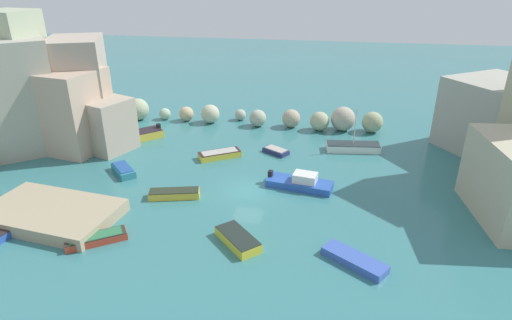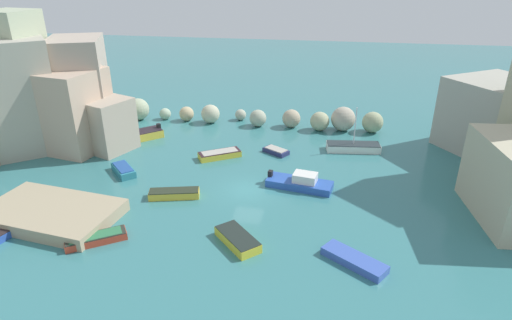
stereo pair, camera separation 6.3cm
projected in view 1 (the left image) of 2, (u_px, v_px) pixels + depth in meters
cove_water at (248, 190)px, 35.99m from camera, size 160.00×160.00×0.00m
cliff_headland_left at (30, 98)px, 44.20m from camera, size 20.74×16.72×13.39m
rock_breakwater at (264, 117)px, 49.89m from camera, size 30.24×3.92×2.73m
stone_dock at (51, 213)px, 31.70m from camera, size 10.35×6.93×0.95m
moored_boat_0 at (238, 239)px, 28.92m from camera, size 3.64×3.73×0.69m
moored_boat_1 at (353, 147)px, 43.44m from camera, size 5.49×2.29×4.60m
moored_boat_2 at (301, 182)px, 36.22m from camera, size 5.78×2.88×1.36m
moored_boat_3 at (96, 239)px, 29.06m from camera, size 3.99×3.25×0.58m
moored_boat_4 at (123, 170)px, 38.69m from camera, size 3.15×3.22×0.71m
moored_boat_5 at (133, 136)px, 45.87m from camera, size 5.71×5.59×1.84m
moored_boat_6 at (354, 260)px, 27.00m from camera, size 4.26×3.52×0.54m
moored_boat_7 at (174, 194)px, 34.72m from camera, size 4.20×2.14×0.65m
moored_boat_8 at (220, 154)px, 41.93m from camera, size 4.23×3.39×0.66m
moored_boat_10 at (276, 151)px, 42.95m from camera, size 2.84×2.43×0.50m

